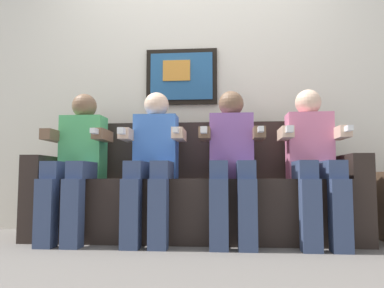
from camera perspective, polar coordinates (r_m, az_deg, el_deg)
The scene contains 7 objects.
ground_plane at distance 2.63m, azimuth -0.29°, elevation -15.08°, with size 6.28×6.28×0.00m, color #66605B.
back_wall_assembly at distance 3.45m, azimuth 0.82°, elevation 9.10°, with size 4.83×0.10×2.60m.
couch at distance 2.92m, azimuth 0.30°, elevation -7.91°, with size 2.43×0.58×0.90m.
person_leftmost at distance 2.95m, azimuth -16.78°, elevation -1.97°, with size 0.46×0.56×1.11m.
person_left_center at distance 2.79m, azimuth -5.83°, elevation -1.98°, with size 0.46×0.56×1.11m.
person_right_center at distance 2.74m, azimuth 5.96°, elevation -1.93°, with size 0.46×0.56×1.11m.
person_rightmost at distance 2.81m, azimuth 17.68°, elevation -1.80°, with size 0.46×0.56×1.11m.
Camera 1 is at (0.23, -2.58, 0.46)m, focal length 35.71 mm.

